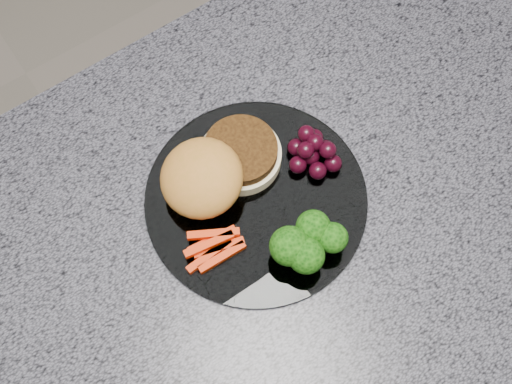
% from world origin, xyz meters
% --- Properties ---
extents(room, '(4.02, 4.02, 2.70)m').
position_xyz_m(room, '(0.00, 0.00, 1.35)').
color(room, gray).
rests_on(room, ground).
extents(island_cabinet, '(1.20, 0.60, 0.86)m').
position_xyz_m(island_cabinet, '(0.00, 0.00, 0.43)').
color(island_cabinet, '#53391C').
rests_on(island_cabinet, ground).
extents(countertop, '(1.20, 0.60, 0.04)m').
position_xyz_m(countertop, '(0.00, 0.00, 0.88)').
color(countertop, '#555460').
rests_on(countertop, island_cabinet).
extents(plate, '(0.26, 0.26, 0.01)m').
position_xyz_m(plate, '(0.10, 0.03, 0.90)').
color(plate, white).
rests_on(plate, countertop).
extents(burger, '(0.17, 0.12, 0.05)m').
position_xyz_m(burger, '(0.08, 0.08, 0.93)').
color(burger, beige).
rests_on(burger, plate).
extents(carrot_sticks, '(0.07, 0.05, 0.02)m').
position_xyz_m(carrot_sticks, '(0.03, 0.00, 0.91)').
color(carrot_sticks, red).
rests_on(carrot_sticks, plate).
extents(broccoli, '(0.09, 0.06, 0.05)m').
position_xyz_m(broccoli, '(0.11, -0.06, 0.94)').
color(broccoli, '#5A8B32').
rests_on(broccoli, plate).
extents(grape_bunch, '(0.06, 0.06, 0.04)m').
position_xyz_m(grape_bunch, '(0.19, 0.03, 0.92)').
color(grape_bunch, black).
rests_on(grape_bunch, plate).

